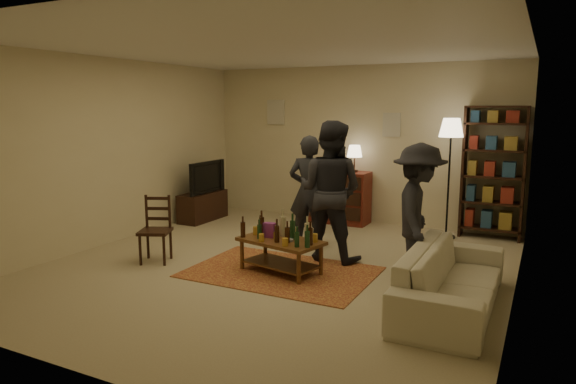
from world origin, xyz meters
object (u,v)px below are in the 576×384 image
Objects in this scene: floor_lamp at (451,136)px; person_by_sofa at (418,213)px; person_left at (309,192)px; person_right at (330,191)px; dresser at (340,196)px; tv_stand at (203,199)px; dining_chair at (156,227)px; sofa at (452,279)px; bookshelf at (493,171)px; coffee_table at (281,242)px.

floor_lamp is 2.34m from person_by_sofa.
person_left is 1.90m from person_by_sofa.
dresser is at bearing -69.96° from person_right.
dresser reaches higher than tv_stand.
person_right is (0.50, -0.45, 0.11)m from person_left.
dining_chair is at bearing -112.44° from dresser.
person_by_sofa is at bearing -88.82° from floor_lamp.
dresser is 0.85× the size of person_left.
person_left reaches higher than sofa.
dining_chair is 0.55× the size of person_by_sofa.
dining_chair is at bearing 91.32° from sofa.
dresser is 2.25m from person_right.
dresser is 0.65× the size of sofa.
person_right reaches higher than tv_stand.
bookshelf is 0.97× the size of sofa.
tv_stand reaches higher than dining_chair.
floor_lamp is (3.17, 2.95, 1.10)m from dining_chair.
tv_stand is at bearing -170.72° from floor_lamp.
person_by_sofa is at bearing -102.27° from bookshelf.
bookshelf reaches higher than sofa.
bookshelf reaches higher than floor_lamp.
dining_chair is at bearing 91.37° from person_by_sofa.
bookshelf reaches higher than coffee_table.
dining_chair is 2.16m from person_left.
coffee_table is 0.53× the size of sofa.
dining_chair is 3.46m from dresser.
dresser is (1.32, 3.20, 0.02)m from dining_chair.
bookshelf is (3.76, 3.27, 0.58)m from dining_chair.
coffee_table is at bearing 94.38° from person_by_sofa.
floor_lamp is 0.88× the size of sofa.
sofa is 1.30× the size of person_by_sofa.
person_left is 0.68m from person_right.
sofa is at bearing -154.48° from person_by_sofa.
bookshelf is (2.08, 2.96, 0.65)m from coffee_table.
floor_lamp reaches higher than person_left.
tv_stand is (-0.93, 2.29, -0.07)m from dining_chair.
sofa is at bearing 135.90° from person_left.
bookshelf is 1.26× the size of person_by_sofa.
dresser is 2.50m from bookshelf.
sofa is 1.14× the size of person_right.
coffee_table is at bearing -119.36° from floor_lamp.
coffee_table is 0.55× the size of bookshelf.
dresser is 0.67× the size of bookshelf.
person_right reaches higher than person_left.
coffee_table is 1.00m from person_right.
bookshelf is at bearing 54.87° from coffee_table.
person_right is 1.28m from person_by_sofa.
person_left is at bearing -84.45° from dresser.
person_right reaches higher than dining_chair.
person_left is (-2.28, -1.73, -0.23)m from bookshelf.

